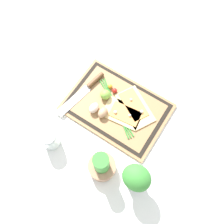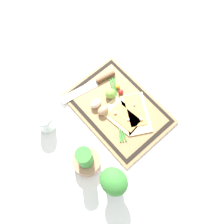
# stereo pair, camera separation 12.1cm
# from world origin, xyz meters

# --- Properties ---
(ground_plane) EXTENTS (6.00, 6.00, 0.00)m
(ground_plane) POSITION_xyz_m (0.00, 0.00, 0.00)
(ground_plane) COLOR white
(cutting_board) EXTENTS (0.47, 0.33, 0.02)m
(cutting_board) POSITION_xyz_m (0.00, 0.00, 0.01)
(cutting_board) COLOR #997047
(cutting_board) RESTS_ON ground_plane
(pizza_slice_near) EXTENTS (0.23, 0.20, 0.02)m
(pizza_slice_near) POSITION_xyz_m (-0.07, -0.04, 0.02)
(pizza_slice_near) COLOR #DBBC7F
(pizza_slice_near) RESTS_ON cutting_board
(pizza_slice_far) EXTENTS (0.19, 0.13, 0.02)m
(pizza_slice_far) POSITION_xyz_m (-0.04, 0.01, 0.02)
(pizza_slice_far) COLOR #DBBC7F
(pizza_slice_far) RESTS_ON cutting_board
(knife) EXTENTS (0.09, 0.30, 0.02)m
(knife) POSITION_xyz_m (0.17, -0.01, 0.02)
(knife) COLOR silver
(knife) RESTS_ON cutting_board
(egg_brown) EXTENTS (0.04, 0.05, 0.04)m
(egg_brown) POSITION_xyz_m (0.03, 0.07, 0.04)
(egg_brown) COLOR tan
(egg_brown) RESTS_ON cutting_board
(egg_pink) EXTENTS (0.04, 0.05, 0.04)m
(egg_pink) POSITION_xyz_m (0.08, 0.07, 0.04)
(egg_pink) COLOR beige
(egg_pink) RESTS_ON cutting_board
(lime) EXTENTS (0.05, 0.05, 0.05)m
(lime) POSITION_xyz_m (0.07, -0.01, 0.04)
(lime) COLOR #7FB742
(lime) RESTS_ON cutting_board
(cherry_tomato_red) EXTENTS (0.02, 0.02, 0.02)m
(cherry_tomato_red) POSITION_xyz_m (0.05, -0.06, 0.03)
(cherry_tomato_red) COLOR red
(cherry_tomato_red) RESTS_ON cutting_board
(cherry_tomato_yellow) EXTENTS (0.02, 0.02, 0.02)m
(cherry_tomato_yellow) POSITION_xyz_m (0.08, -0.07, 0.03)
(cherry_tomato_yellow) COLOR orange
(cherry_tomato_yellow) RESTS_ON cutting_board
(scallion_bunch) EXTENTS (0.29, 0.20, 0.01)m
(scallion_bunch) POSITION_xyz_m (0.00, 0.01, 0.02)
(scallion_bunch) COLOR #388433
(scallion_bunch) RESTS_ON cutting_board
(herb_pot) EXTENTS (0.12, 0.12, 0.19)m
(herb_pot) POSITION_xyz_m (-0.10, 0.28, 0.07)
(herb_pot) COLOR #AD7A5B
(herb_pot) RESTS_ON ground_plane
(sauce_jar) EXTENTS (0.08, 0.08, 0.11)m
(sauce_jar) POSITION_xyz_m (0.15, 0.30, 0.05)
(sauce_jar) COLOR silver
(sauce_jar) RESTS_ON ground_plane
(herb_glass) EXTENTS (0.12, 0.10, 0.19)m
(herb_glass) POSITION_xyz_m (-0.25, 0.25, 0.11)
(herb_glass) COLOR silver
(herb_glass) RESTS_ON ground_plane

